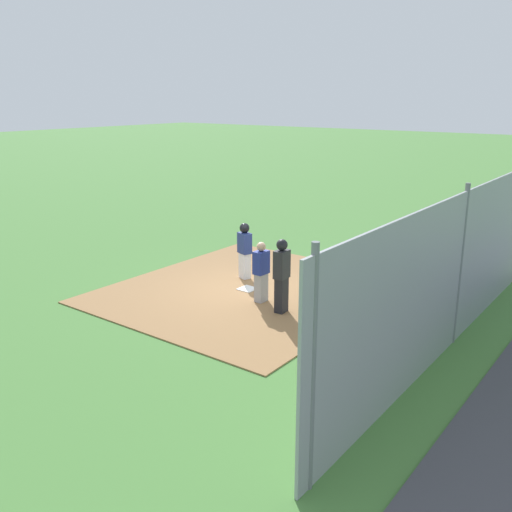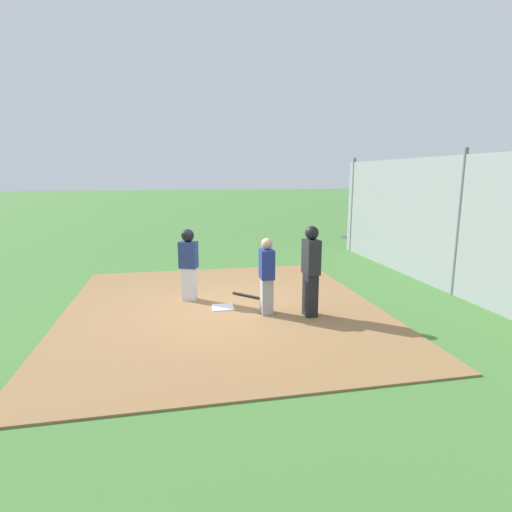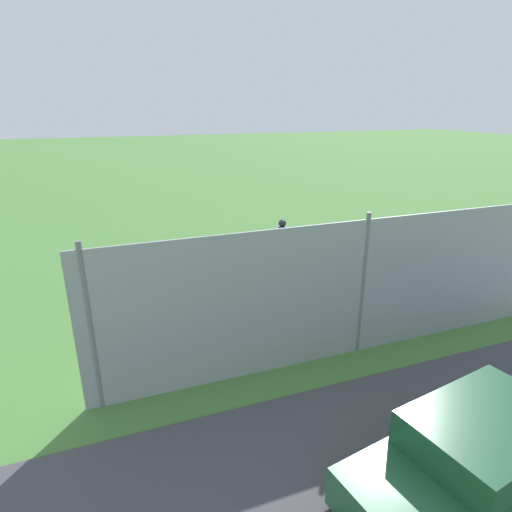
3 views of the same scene
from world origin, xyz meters
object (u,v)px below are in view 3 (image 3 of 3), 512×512
object	(u,v)px
umpire	(266,263)
runner	(282,238)
catcher	(265,258)
home_plate	(270,269)
baseball_bat	(295,273)
parked_car_green	(478,457)

from	to	relation	value
umpire	runner	bearing A→B (deg)	-37.16
catcher	umpire	bearing A→B (deg)	162.20
home_plate	umpire	distance (m)	2.04
runner	catcher	bearing A→B (deg)	70.26
home_plate	baseball_bat	xyz separation A→B (m)	(0.64, -0.65, 0.02)
umpire	home_plate	bearing A→B (deg)	-29.89
home_plate	catcher	world-z (taller)	catcher
umpire	baseball_bat	xyz separation A→B (m)	(1.44, 0.98, -0.91)
baseball_bat	umpire	bearing A→B (deg)	-9.72
home_plate	baseball_bat	size ratio (longest dim) A/B	0.52
umpire	runner	world-z (taller)	umpire
parked_car_green	baseball_bat	bearing A→B (deg)	-107.08
runner	home_plate	bearing A→B (deg)	62.53
baseball_bat	catcher	bearing A→B (deg)	-35.38
parked_car_green	home_plate	bearing A→B (deg)	-102.68
home_plate	umpire	size ratio (longest dim) A/B	0.25
umpire	catcher	bearing A→B (deg)	-23.47
parked_car_green	umpire	bearing A→B (deg)	-97.32
runner	baseball_bat	size ratio (longest dim) A/B	1.89
catcher	baseball_bat	distance (m)	1.39
catcher	parked_car_green	distance (m)	8.50
baseball_bat	parked_car_green	distance (m)	8.77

